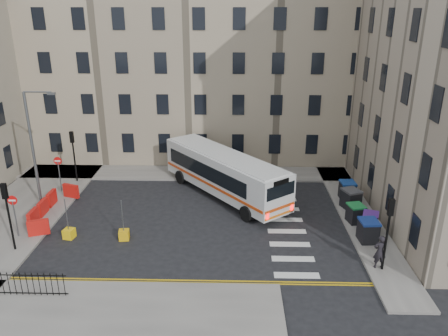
{
  "coord_description": "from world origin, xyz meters",
  "views": [
    {
      "loc": [
        0.67,
        -25.69,
        13.38
      ],
      "look_at": [
        -0.06,
        2.1,
        3.0
      ],
      "focal_mm": 35.0,
      "sensor_mm": 36.0,
      "label": 1
    }
  ],
  "objects_px": {
    "wheelie_bin_e": "(347,190)",
    "wheelie_bin_a": "(368,230)",
    "bollard_yellow": "(69,234)",
    "wheelie_bin_d": "(351,199)",
    "wheelie_bin_c": "(355,213)",
    "wheelie_bin_b": "(370,222)",
    "bollard_chevron": "(124,235)",
    "bus": "(224,172)",
    "streetlamp": "(33,148)",
    "pedestrian": "(380,252)"
  },
  "relations": [
    {
      "from": "wheelie_bin_c",
      "to": "pedestrian",
      "type": "xyz_separation_m",
      "value": [
        -0.09,
        -5.28,
        0.35
      ]
    },
    {
      "from": "wheelie_bin_a",
      "to": "streetlamp",
      "type": "bearing_deg",
      "value": 164.58
    },
    {
      "from": "wheelie_bin_b",
      "to": "wheelie_bin_e",
      "type": "relative_size",
      "value": 1.01
    },
    {
      "from": "wheelie_bin_a",
      "to": "bollard_chevron",
      "type": "height_order",
      "value": "wheelie_bin_a"
    },
    {
      "from": "bus",
      "to": "streetlamp",
      "type": "bearing_deg",
      "value": 151.33
    },
    {
      "from": "pedestrian",
      "to": "wheelie_bin_b",
      "type": "bearing_deg",
      "value": -101.34
    },
    {
      "from": "wheelie_bin_d",
      "to": "bollard_chevron",
      "type": "height_order",
      "value": "wheelie_bin_d"
    },
    {
      "from": "streetlamp",
      "to": "wheelie_bin_b",
      "type": "height_order",
      "value": "streetlamp"
    },
    {
      "from": "streetlamp",
      "to": "wheelie_bin_c",
      "type": "distance_m",
      "value": 21.91
    },
    {
      "from": "bollard_chevron",
      "to": "bus",
      "type": "bearing_deg",
      "value": 48.66
    },
    {
      "from": "wheelie_bin_e",
      "to": "bus",
      "type": "bearing_deg",
      "value": 172.3
    },
    {
      "from": "streetlamp",
      "to": "bollard_yellow",
      "type": "height_order",
      "value": "streetlamp"
    },
    {
      "from": "wheelie_bin_b",
      "to": "bollard_yellow",
      "type": "height_order",
      "value": "wheelie_bin_b"
    },
    {
      "from": "streetlamp",
      "to": "bollard_chevron",
      "type": "bearing_deg",
      "value": -32.55
    },
    {
      "from": "bus",
      "to": "bollard_chevron",
      "type": "height_order",
      "value": "bus"
    },
    {
      "from": "wheelie_bin_d",
      "to": "wheelie_bin_c",
      "type": "bearing_deg",
      "value": -116.76
    },
    {
      "from": "streetlamp",
      "to": "wheelie_bin_b",
      "type": "bearing_deg",
      "value": -8.25
    },
    {
      "from": "bollard_chevron",
      "to": "wheelie_bin_a",
      "type": "bearing_deg",
      "value": -0.14
    },
    {
      "from": "wheelie_bin_a",
      "to": "pedestrian",
      "type": "bearing_deg",
      "value": -97.97
    },
    {
      "from": "bus",
      "to": "wheelie_bin_a",
      "type": "relative_size",
      "value": 8.13
    },
    {
      "from": "bus",
      "to": "wheelie_bin_b",
      "type": "height_order",
      "value": "bus"
    },
    {
      "from": "wheelie_bin_b",
      "to": "pedestrian",
      "type": "xyz_separation_m",
      "value": [
        -0.7,
        -4.14,
        0.37
      ]
    },
    {
      "from": "wheelie_bin_b",
      "to": "bollard_chevron",
      "type": "height_order",
      "value": "wheelie_bin_b"
    },
    {
      "from": "bus",
      "to": "pedestrian",
      "type": "relative_size",
      "value": 5.7
    },
    {
      "from": "wheelie_bin_a",
      "to": "pedestrian",
      "type": "height_order",
      "value": "pedestrian"
    },
    {
      "from": "pedestrian",
      "to": "wheelie_bin_a",
      "type": "bearing_deg",
      "value": -96.05
    },
    {
      "from": "bus",
      "to": "wheelie_bin_e",
      "type": "xyz_separation_m",
      "value": [
        8.97,
        -0.65,
        -1.06
      ]
    },
    {
      "from": "wheelie_bin_b",
      "to": "wheelie_bin_c",
      "type": "bearing_deg",
      "value": 138.09
    },
    {
      "from": "bus",
      "to": "wheelie_bin_d",
      "type": "relative_size",
      "value": 7.19
    },
    {
      "from": "bus",
      "to": "wheelie_bin_c",
      "type": "distance_m",
      "value": 9.72
    },
    {
      "from": "bus",
      "to": "wheelie_bin_d",
      "type": "bearing_deg",
      "value": -52.41
    },
    {
      "from": "wheelie_bin_b",
      "to": "wheelie_bin_d",
      "type": "relative_size",
      "value": 0.87
    },
    {
      "from": "bus",
      "to": "wheelie_bin_c",
      "type": "bearing_deg",
      "value": -65.12
    },
    {
      "from": "wheelie_bin_a",
      "to": "wheelie_bin_d",
      "type": "xyz_separation_m",
      "value": [
        0.09,
        4.56,
        0.0
      ]
    },
    {
      "from": "wheelie_bin_a",
      "to": "wheelie_bin_b",
      "type": "height_order",
      "value": "wheelie_bin_a"
    },
    {
      "from": "streetlamp",
      "to": "pedestrian",
      "type": "xyz_separation_m",
      "value": [
        21.42,
        -7.35,
        -3.23
      ]
    },
    {
      "from": "pedestrian",
      "to": "bollard_yellow",
      "type": "xyz_separation_m",
      "value": [
        -17.84,
        2.97,
        -0.81
      ]
    },
    {
      "from": "wheelie_bin_d",
      "to": "bollard_yellow",
      "type": "distance_m",
      "value": 18.69
    },
    {
      "from": "wheelie_bin_c",
      "to": "wheelie_bin_d",
      "type": "relative_size",
      "value": 0.83
    },
    {
      "from": "wheelie_bin_a",
      "to": "bollard_yellow",
      "type": "distance_m",
      "value": 18.06
    },
    {
      "from": "wheelie_bin_c",
      "to": "wheelie_bin_e",
      "type": "relative_size",
      "value": 0.97
    },
    {
      "from": "wheelie_bin_a",
      "to": "wheelie_bin_c",
      "type": "bearing_deg",
      "value": 89.18
    },
    {
      "from": "bus",
      "to": "pedestrian",
      "type": "bearing_deg",
      "value": -86.89
    },
    {
      "from": "wheelie_bin_e",
      "to": "bollard_chevron",
      "type": "bearing_deg",
      "value": -161.4
    },
    {
      "from": "wheelie_bin_e",
      "to": "wheelie_bin_a",
      "type": "bearing_deg",
      "value": -95.52
    },
    {
      "from": "wheelie_bin_d",
      "to": "pedestrian",
      "type": "xyz_separation_m",
      "value": [
        -0.3,
        -7.42,
        0.28
      ]
    },
    {
      "from": "bus",
      "to": "wheelie_bin_e",
      "type": "bearing_deg",
      "value": -42.72
    },
    {
      "from": "wheelie_bin_c",
      "to": "bollard_yellow",
      "type": "distance_m",
      "value": 18.09
    },
    {
      "from": "wheelie_bin_d",
      "to": "pedestrian",
      "type": "relative_size",
      "value": 0.79
    },
    {
      "from": "streetlamp",
      "to": "wheelie_bin_e",
      "type": "bearing_deg",
      "value": 4.18
    }
  ]
}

